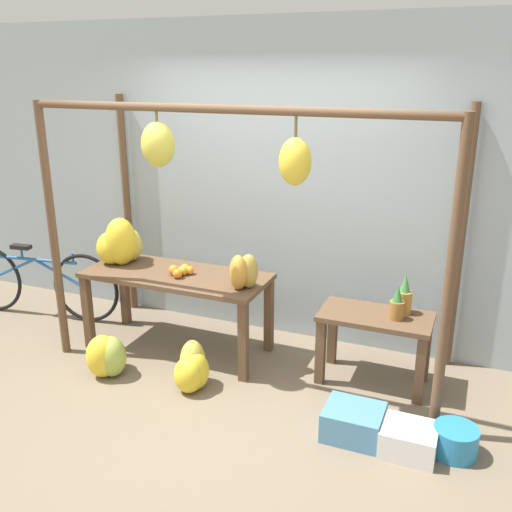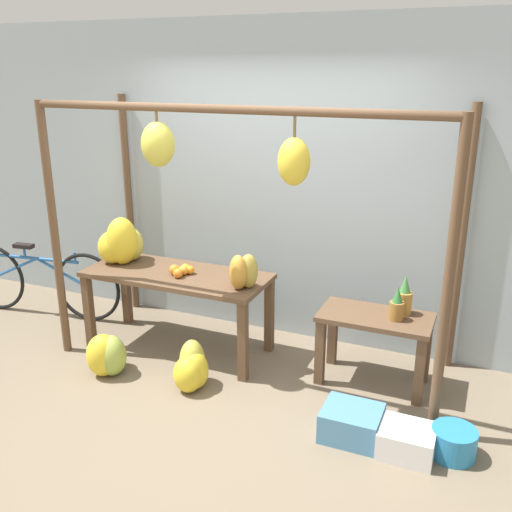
# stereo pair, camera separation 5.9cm
# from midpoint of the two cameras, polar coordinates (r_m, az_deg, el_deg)

# --- Properties ---
(ground_plane) EXTENTS (20.00, 20.00, 0.00)m
(ground_plane) POSITION_cam_midpoint_polar(r_m,az_deg,el_deg) (4.34, -5.49, -15.19)
(ground_plane) COLOR #756651
(shop_wall_back) EXTENTS (8.00, 0.08, 2.80)m
(shop_wall_back) POSITION_cam_midpoint_polar(r_m,az_deg,el_deg) (5.09, 1.98, 7.15)
(shop_wall_back) COLOR #99A8B2
(shop_wall_back) RESTS_ON ground_plane
(stall_awning) EXTENTS (3.20, 1.20, 2.15)m
(stall_awning) POSITION_cam_midpoint_polar(r_m,az_deg,el_deg) (4.28, -2.50, 6.31)
(stall_awning) COLOR brown
(stall_awning) RESTS_ON ground_plane
(display_table_main) EXTENTS (1.60, 0.66, 0.71)m
(display_table_main) POSITION_cam_midpoint_polar(r_m,az_deg,el_deg) (4.96, -8.30, -2.86)
(display_table_main) COLOR brown
(display_table_main) RESTS_ON ground_plane
(display_table_side) EXTENTS (0.86, 0.46, 0.58)m
(display_table_side) POSITION_cam_midpoint_polar(r_m,az_deg,el_deg) (4.56, 11.43, -7.31)
(display_table_side) COLOR brown
(display_table_side) RESTS_ON ground_plane
(banana_pile_on_table) EXTENTS (0.42, 0.47, 0.43)m
(banana_pile_on_table) POSITION_cam_midpoint_polar(r_m,az_deg,el_deg) (5.21, -13.74, 1.19)
(banana_pile_on_table) COLOR yellow
(banana_pile_on_table) RESTS_ON display_table_main
(orange_pile) EXTENTS (0.20, 0.22, 0.09)m
(orange_pile) POSITION_cam_midpoint_polar(r_m,az_deg,el_deg) (4.86, -7.84, -1.46)
(orange_pile) COLOR orange
(orange_pile) RESTS_ON display_table_main
(pineapple_cluster) EXTENTS (0.15, 0.25, 0.31)m
(pineapple_cluster) POSITION_cam_midpoint_polar(r_m,az_deg,el_deg) (4.48, 13.96, -4.33)
(pineapple_cluster) COLOR olive
(pineapple_cluster) RESTS_ON display_table_side
(banana_pile_ground_left) EXTENTS (0.41, 0.42, 0.36)m
(banana_pile_ground_left) POSITION_cam_midpoint_polar(r_m,az_deg,el_deg) (4.84, -14.94, -9.61)
(banana_pile_ground_left) COLOR #9EB247
(banana_pile_ground_left) RESTS_ON ground_plane
(banana_pile_ground_right) EXTENTS (0.33, 0.39, 0.38)m
(banana_pile_ground_right) POSITION_cam_midpoint_polar(r_m,az_deg,el_deg) (4.53, -6.77, -11.17)
(banana_pile_ground_right) COLOR yellow
(banana_pile_ground_right) RESTS_ON ground_plane
(fruit_crate_white) EXTENTS (0.39, 0.34, 0.21)m
(fruit_crate_white) POSITION_cam_midpoint_polar(r_m,az_deg,el_deg) (4.07, 9.28, -16.09)
(fruit_crate_white) COLOR #4C84B2
(fruit_crate_white) RESTS_ON ground_plane
(blue_bucket) EXTENTS (0.29, 0.29, 0.19)m
(blue_bucket) POSITION_cam_midpoint_polar(r_m,az_deg,el_deg) (4.07, 18.88, -17.09)
(blue_bucket) COLOR teal
(blue_bucket) RESTS_ON ground_plane
(parked_bicycle) EXTENTS (1.76, 0.28, 0.74)m
(parked_bicycle) POSITION_cam_midpoint_polar(r_m,az_deg,el_deg) (6.07, -21.31, -2.40)
(parked_bicycle) COLOR black
(parked_bicycle) RESTS_ON ground_plane
(papaya_pile) EXTENTS (0.29, 0.30, 0.28)m
(papaya_pile) POSITION_cam_midpoint_polar(r_m,az_deg,el_deg) (4.52, -1.75, -1.65)
(papaya_pile) COLOR gold
(papaya_pile) RESTS_ON display_table_main
(fruit_crate_purple) EXTENTS (0.35, 0.31, 0.19)m
(fruit_crate_purple) POSITION_cam_midpoint_polar(r_m,az_deg,el_deg) (4.00, 14.60, -17.35)
(fruit_crate_purple) COLOR silver
(fruit_crate_purple) RESTS_ON ground_plane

